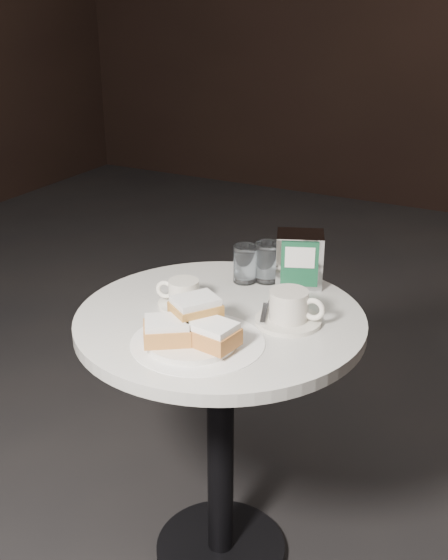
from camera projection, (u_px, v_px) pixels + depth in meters
ground at (221, 552)px, 1.98m from camera, size 7.00×7.00×0.00m
cafe_table at (220, 386)px, 1.76m from camera, size 0.70×0.70×0.74m
sugar_spill at (198, 342)px, 1.56m from camera, size 0.33×0.33×0.00m
beignet_plate at (192, 330)px, 1.53m from camera, size 0.25×0.25×0.10m
coffee_cup_left at (183, 295)px, 1.72m from camera, size 0.16×0.16×0.07m
coffee_cup_right at (289, 309)px, 1.63m from camera, size 0.17×0.17×0.08m
water_glass_left at (245, 264)px, 1.85m from camera, size 0.07×0.07×0.10m
water_glass_right at (267, 263)px, 1.86m from camera, size 0.08×0.08×0.11m
napkin_dispenser at (299, 259)px, 1.83m from camera, size 0.15×0.13×0.14m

